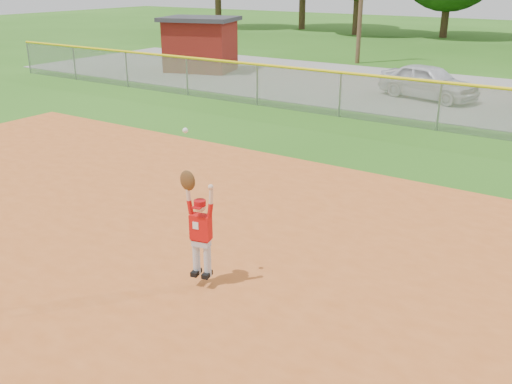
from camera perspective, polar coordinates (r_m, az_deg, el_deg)
ground at (r=9.97m, az=0.61°, el=-6.19°), size 120.00×120.00×0.00m
clay_infield at (r=7.96m, az=-11.55°, el=-14.19°), size 24.00×16.00×0.04m
parking_strip at (r=24.37m, az=21.72°, el=8.76°), size 44.00×10.00×0.03m
car_white_a at (r=23.27m, az=16.87°, el=10.52°), size 4.13×2.50×1.32m
utility_shed at (r=29.13m, az=-5.59°, el=14.53°), size 4.13×3.60×2.62m
outfield_fence at (r=18.48m, az=17.89°, el=8.50°), size 40.06×0.10×1.55m
ballplayer at (r=8.56m, az=-5.73°, el=-3.32°), size 0.56×0.28×2.31m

